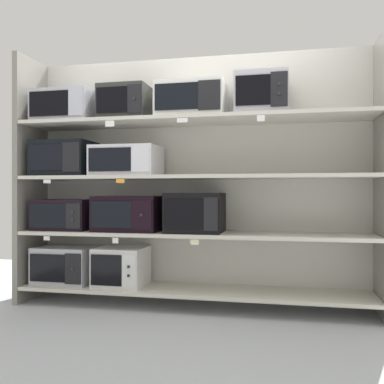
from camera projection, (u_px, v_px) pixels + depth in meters
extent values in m
cube|color=#B2B7BC|center=(159.00, 351.00, 2.71)|extent=(6.98, 6.00, 0.02)
cube|color=beige|center=(198.00, 179.00, 3.95)|extent=(3.18, 0.04, 2.21)
cube|color=gray|center=(31.00, 179.00, 4.00)|extent=(0.05, 0.50, 2.21)
cube|color=gray|center=(383.00, 176.00, 3.37)|extent=(0.05, 0.50, 2.21)
cube|color=beige|center=(192.00, 291.00, 3.69)|extent=(2.98, 0.50, 0.03)
cube|color=#B2B2BB|center=(65.00, 265.00, 3.93)|extent=(0.51, 0.36, 0.33)
cube|color=black|center=(47.00, 268.00, 3.76)|extent=(0.33, 0.01, 0.24)
cube|color=black|center=(73.00, 269.00, 3.71)|extent=(0.15, 0.01, 0.26)
cylinder|color=#262628|center=(72.00, 269.00, 3.70)|extent=(0.02, 0.01, 0.02)
cube|color=silver|center=(122.00, 266.00, 3.82)|extent=(0.42, 0.40, 0.34)
cube|color=black|center=(106.00, 270.00, 3.63)|extent=(0.28, 0.01, 0.26)
cube|color=silver|center=(129.00, 271.00, 3.59)|extent=(0.12, 0.01, 0.27)
cylinder|color=#262628|center=(128.00, 276.00, 3.58)|extent=(0.02, 0.01, 0.02)
cylinder|color=#262628|center=(128.00, 267.00, 3.58)|extent=(0.02, 0.01, 0.02)
cube|color=beige|center=(192.00, 234.00, 3.69)|extent=(2.98, 0.50, 0.03)
cube|color=black|center=(65.00, 215.00, 3.93)|extent=(0.51, 0.36, 0.27)
cube|color=black|center=(48.00, 216.00, 3.76)|extent=(0.34, 0.01, 0.21)
cube|color=black|center=(73.00, 216.00, 3.71)|extent=(0.14, 0.01, 0.22)
cylinder|color=#262628|center=(73.00, 219.00, 3.70)|extent=(0.02, 0.01, 0.02)
cylinder|color=#262628|center=(73.00, 212.00, 3.70)|extent=(0.02, 0.01, 0.02)
cube|color=black|center=(129.00, 213.00, 3.80)|extent=(0.56, 0.40, 0.31)
cube|color=black|center=(111.00, 215.00, 3.62)|extent=(0.36, 0.01, 0.22)
cube|color=black|center=(142.00, 215.00, 3.56)|extent=(0.18, 0.01, 0.24)
cylinder|color=#262628|center=(141.00, 215.00, 3.55)|extent=(0.02, 0.01, 0.02)
cube|color=black|center=(195.00, 213.00, 3.68)|extent=(0.47, 0.42, 0.33)
cube|color=black|center=(184.00, 214.00, 3.48)|extent=(0.33, 0.01, 0.24)
cube|color=black|center=(211.00, 214.00, 3.44)|extent=(0.11, 0.01, 0.27)
cube|color=white|center=(47.00, 238.00, 3.69)|extent=(0.06, 0.00, 0.03)
cube|color=white|center=(115.00, 241.00, 3.56)|extent=(0.05, 0.00, 0.04)
cube|color=beige|center=(195.00, 242.00, 3.42)|extent=(0.07, 0.00, 0.04)
cube|color=beige|center=(192.00, 177.00, 3.69)|extent=(2.98, 0.50, 0.03)
cube|color=black|center=(65.00, 159.00, 3.93)|extent=(0.51, 0.40, 0.32)
cube|color=black|center=(45.00, 157.00, 3.74)|extent=(0.32, 0.01, 0.22)
cube|color=black|center=(71.00, 157.00, 3.70)|extent=(0.16, 0.01, 0.25)
cube|color=silver|center=(127.00, 161.00, 3.81)|extent=(0.57, 0.40, 0.26)
cube|color=black|center=(110.00, 160.00, 3.62)|extent=(0.38, 0.01, 0.20)
cube|color=silver|center=(140.00, 159.00, 3.56)|extent=(0.16, 0.01, 0.21)
cube|color=white|center=(47.00, 181.00, 3.69)|extent=(0.07, 0.00, 0.03)
cube|color=orange|center=(120.00, 181.00, 3.55)|extent=(0.07, 0.00, 0.03)
cube|color=beige|center=(192.00, 120.00, 3.69)|extent=(2.98, 0.50, 0.03)
cube|color=#B1B2BF|center=(66.00, 108.00, 3.93)|extent=(0.53, 0.38, 0.28)
cube|color=black|center=(49.00, 103.00, 3.75)|extent=(0.37, 0.01, 0.22)
cube|color=#B1B2BF|center=(76.00, 102.00, 3.70)|extent=(0.13, 0.01, 0.23)
cube|color=#2E2E2C|center=(126.00, 104.00, 3.81)|extent=(0.42, 0.37, 0.30)
cube|color=black|center=(112.00, 100.00, 3.63)|extent=(0.28, 0.01, 0.22)
cube|color=black|center=(134.00, 99.00, 3.59)|extent=(0.12, 0.01, 0.24)
cylinder|color=#262628|center=(134.00, 98.00, 3.59)|extent=(0.02, 0.01, 0.02)
cube|color=silver|center=(192.00, 101.00, 3.69)|extent=(0.57, 0.40, 0.30)
cube|color=black|center=(176.00, 96.00, 3.50)|extent=(0.36, 0.01, 0.22)
cube|color=black|center=(209.00, 95.00, 3.45)|extent=(0.18, 0.01, 0.24)
cube|color=#B6B3BC|center=(262.00, 96.00, 3.56)|extent=(0.42, 0.41, 0.34)
cube|color=black|center=(253.00, 90.00, 3.37)|extent=(0.27, 0.01, 0.24)
cube|color=black|center=(279.00, 89.00, 3.33)|extent=(0.13, 0.01, 0.27)
cylinder|color=#262628|center=(279.00, 93.00, 3.32)|extent=(0.02, 0.01, 0.02)
cylinder|color=#262628|center=(279.00, 84.00, 3.32)|extent=(0.02, 0.01, 0.02)
cube|color=white|center=(110.00, 124.00, 3.57)|extent=(0.08, 0.00, 0.05)
cube|color=white|center=(182.00, 120.00, 3.44)|extent=(0.09, 0.00, 0.04)
cube|color=white|center=(261.00, 118.00, 3.31)|extent=(0.06, 0.00, 0.05)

